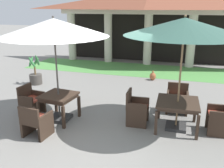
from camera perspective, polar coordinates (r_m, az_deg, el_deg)
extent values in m
plane|color=gray|center=(6.05, -4.40, -12.79)|extent=(60.00, 60.00, 0.00)
cylinder|color=beige|center=(14.70, -9.26, 10.66)|extent=(0.43, 0.43, 2.62)
cylinder|color=beige|center=(13.90, -0.89, 10.49)|extent=(0.43, 0.43, 2.62)
cylinder|color=beige|center=(13.41, 8.27, 10.05)|extent=(0.43, 0.43, 2.62)
cylinder|color=beige|center=(13.28, 17.84, 9.31)|extent=(0.43, 0.43, 2.62)
cube|color=beige|center=(13.30, 8.56, 16.16)|extent=(9.61, 0.70, 0.24)
cube|color=black|center=(14.29, 8.82, 10.49)|extent=(9.41, 0.16, 2.62)
cube|color=#519347|center=(12.35, 7.08, 3.26)|extent=(11.81, 2.65, 0.01)
cube|color=#38281E|center=(6.88, -12.26, -2.54)|extent=(0.95, 0.95, 0.05)
cube|color=#38281E|center=(6.90, -12.22, -3.08)|extent=(0.88, 0.88, 0.09)
cube|color=#38281E|center=(6.97, -16.57, -6.34)|extent=(0.08, 0.08, 0.62)
cube|color=#38281E|center=(6.53, -11.14, -7.61)|extent=(0.08, 0.08, 0.62)
cube|color=#38281E|center=(7.54, -12.81, -4.17)|extent=(0.08, 0.08, 0.62)
cube|color=#38281E|center=(7.13, -7.61, -5.17)|extent=(0.08, 0.08, 0.62)
cube|color=#2D2D2D|center=(7.14, -11.90, -7.68)|extent=(0.55, 0.55, 0.10)
cylinder|color=#4C4742|center=(6.72, -12.55, 1.60)|extent=(0.05, 0.05, 2.50)
cone|color=white|center=(6.49, -13.32, 12.63)|extent=(2.80, 2.80, 0.45)
sphere|color=#4C4742|center=(6.47, -13.49, 14.86)|extent=(0.06, 0.06, 0.06)
cube|color=#38281E|center=(7.55, -17.99, -3.74)|extent=(0.58, 0.61, 0.07)
cube|color=#C64C38|center=(7.52, -18.04, -3.31)|extent=(0.53, 0.56, 0.05)
cube|color=#38281E|center=(7.62, -19.52, -1.74)|extent=(0.12, 0.56, 0.42)
cube|color=#38281E|center=(7.76, -16.69, -3.76)|extent=(0.52, 0.12, 0.64)
cube|color=#38281E|center=(7.40, -19.22, -5.07)|extent=(0.52, 0.12, 0.64)
cube|color=#38281E|center=(7.66, -15.31, -4.96)|extent=(0.06, 0.06, 0.38)
cube|color=#38281E|center=(7.31, -17.73, -6.31)|extent=(0.06, 0.06, 0.38)
cube|color=#38281E|center=(7.94, -17.93, -4.39)|extent=(0.06, 0.06, 0.38)
cube|color=#38281E|center=(7.61, -20.37, -5.66)|extent=(0.06, 0.06, 0.38)
cube|color=#38281E|center=(6.32, -16.97, -8.03)|extent=(0.63, 0.60, 0.07)
cube|color=#C64C38|center=(6.30, -17.02, -7.54)|extent=(0.58, 0.56, 0.05)
cube|color=#38281E|center=(6.06, -18.68, -6.96)|extent=(0.58, 0.13, 0.39)
cube|color=#38281E|center=(6.53, -18.72, -8.31)|extent=(0.12, 0.55, 0.61)
cube|color=#38281E|center=(6.21, -14.97, -9.34)|extent=(0.12, 0.55, 0.61)
cube|color=#38281E|center=(6.74, -17.20, -8.47)|extent=(0.06, 0.06, 0.36)
cube|color=#38281E|center=(6.44, -13.62, -9.42)|extent=(0.06, 0.06, 0.36)
cube|color=#38281E|center=(6.42, -19.99, -10.12)|extent=(0.06, 0.06, 0.36)
cube|color=#38281E|center=(6.11, -16.35, -11.24)|extent=(0.06, 0.06, 0.36)
cube|color=#38281E|center=(6.48, 14.96, -4.09)|extent=(1.07, 1.07, 0.05)
cube|color=#38281E|center=(6.50, 14.92, -4.57)|extent=(0.98, 0.98, 0.07)
cube|color=#38281E|center=(6.21, 10.13, -8.85)|extent=(0.07, 0.07, 0.63)
cube|color=#38281E|center=(6.24, 19.13, -9.51)|extent=(0.07, 0.07, 0.63)
cube|color=#38281E|center=(7.09, 10.81, -5.43)|extent=(0.07, 0.07, 0.63)
cube|color=#38281E|center=(7.11, 18.63, -6.01)|extent=(0.07, 0.07, 0.63)
cube|color=#2D2D2D|center=(6.76, 14.50, -9.46)|extent=(0.52, 0.52, 0.08)
cylinder|color=olive|center=(6.30, 15.36, 0.61)|extent=(0.05, 0.05, 2.56)
cone|color=#33594C|center=(6.06, 16.39, 12.62)|extent=(2.84, 2.84, 0.41)
sphere|color=olive|center=(6.05, 16.59, 14.82)|extent=(0.06, 0.06, 0.06)
cube|color=#38281E|center=(6.70, 23.49, -7.04)|extent=(0.56, 0.54, 0.07)
cube|color=#C64C38|center=(6.67, 23.55, -6.57)|extent=(0.51, 0.50, 0.05)
cube|color=#38281E|center=(6.52, 23.68, -8.67)|extent=(0.54, 0.08, 0.67)
cube|color=#38281E|center=(6.95, 23.12, -6.93)|extent=(0.54, 0.08, 0.67)
cube|color=#38281E|center=(6.54, 21.42, -9.61)|extent=(0.06, 0.06, 0.39)
cube|color=#38281E|center=(6.96, 21.02, -7.87)|extent=(0.06, 0.06, 0.39)
cube|color=#38281E|center=(6.65, 5.98, -5.83)|extent=(0.56, 0.55, 0.07)
cube|color=#C64C38|center=(6.63, 6.00, -5.36)|extent=(0.51, 0.50, 0.05)
cube|color=#38281E|center=(6.59, 3.91, -3.45)|extent=(0.08, 0.53, 0.48)
cube|color=#38281E|center=(6.91, 6.28, -5.64)|extent=(0.54, 0.08, 0.67)
cube|color=#38281E|center=(6.46, 5.62, -7.32)|extent=(0.54, 0.08, 0.67)
cube|color=#38281E|center=(6.93, 8.22, -6.96)|extent=(0.06, 0.06, 0.38)
cube|color=#38281E|center=(6.51, 7.72, -8.66)|extent=(0.06, 0.06, 0.38)
cube|color=#38281E|center=(6.99, 4.26, -6.59)|extent=(0.06, 0.06, 0.38)
cube|color=#38281E|center=(6.57, 3.49, -8.25)|extent=(0.06, 0.06, 0.38)
cube|color=#38281E|center=(7.53, 14.82, -3.40)|extent=(0.61, 0.50, 0.07)
cube|color=#C64C38|center=(7.51, 14.86, -2.98)|extent=(0.57, 0.46, 0.05)
cube|color=#38281E|center=(7.66, 14.98, -1.16)|extent=(0.60, 0.08, 0.41)
cube|color=#38281E|center=(7.58, 16.88, -4.28)|extent=(0.08, 0.48, 0.65)
cube|color=#38281E|center=(7.57, 12.65, -3.96)|extent=(0.08, 0.48, 0.65)
cube|color=#38281E|center=(7.43, 16.77, -5.79)|extent=(0.06, 0.06, 0.39)
cube|color=#38281E|center=(7.42, 12.57, -5.48)|extent=(0.06, 0.06, 0.39)
cube|color=#38281E|center=(7.82, 16.69, -4.58)|extent=(0.06, 0.06, 0.39)
cube|color=#38281E|center=(7.81, 12.71, -4.28)|extent=(0.06, 0.06, 0.39)
cylinder|color=#47423D|center=(10.49, -17.18, 1.08)|extent=(0.49, 0.49, 0.40)
cylinder|color=brown|center=(10.39, -17.36, 3.03)|extent=(0.07, 0.07, 0.34)
ellipsoid|color=#387F42|center=(10.25, -16.86, 5.23)|extent=(0.17, 0.37, 0.53)
ellipsoid|color=#387F42|center=(10.42, -17.15, 4.93)|extent=(0.33, 0.10, 0.37)
ellipsoid|color=#387F42|center=(10.39, -18.21, 4.93)|extent=(0.11, 0.37, 0.42)
ellipsoid|color=#387F42|center=(10.21, -18.00, 4.81)|extent=(0.35, 0.13, 0.44)
ellipsoid|color=#9E5633|center=(10.70, 9.39, 1.77)|extent=(0.27, 0.27, 0.33)
sphere|color=#9E5633|center=(10.64, 9.44, 2.83)|extent=(0.08, 0.08, 0.08)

